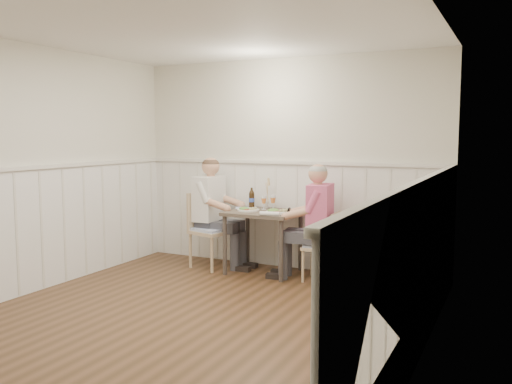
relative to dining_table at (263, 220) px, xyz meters
The scene contains 16 objects.
ground_plane 1.95m from the dining_table, 85.89° to the right, with size 4.50×4.50×0.00m, color #432C17.
room_shell 2.04m from the dining_table, 85.89° to the right, with size 4.04×4.54×2.60m.
wainscot 1.16m from the dining_table, 83.46° to the right, with size 4.00×4.49×1.34m.
dining_table is the anchor object (origin of this frame).
chair_right 0.82m from the dining_table, ahead, with size 0.38×0.38×0.79m.
chair_left 0.76m from the dining_table, behind, with size 0.54×0.54×0.94m.
man_in_pink 0.70m from the dining_table, ahead, with size 0.67×0.46×1.36m.
diner_cream 0.74m from the dining_table, behind, with size 0.65×0.45×1.40m.
plate_man 0.26m from the dining_table, 18.23° to the right, with size 0.30×0.30×0.08m.
plate_diner 0.24m from the dining_table, 163.56° to the right, with size 0.27×0.27×0.07m.
beer_glass_a 0.30m from the dining_table, 78.63° to the left, with size 0.07×0.07×0.17m.
beer_glass_b 0.27m from the dining_table, 112.82° to the left, with size 0.07×0.07×0.17m.
beer_bottle 0.42m from the dining_table, 139.69° to the left, with size 0.07×0.07×0.25m.
rolled_napkin 0.40m from the dining_table, 54.13° to the right, with size 0.23×0.10×0.05m.
grass_vase 0.40m from the dining_table, 107.08° to the left, with size 0.05×0.05×0.40m.
gingham_mat 0.37m from the dining_table, 153.04° to the left, with size 0.32×0.30×0.01m.
Camera 1 is at (2.60, -3.98, 1.66)m, focal length 38.00 mm.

